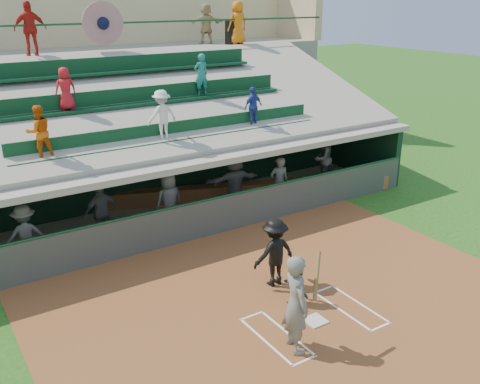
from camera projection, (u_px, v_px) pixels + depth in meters
ground at (315, 322)px, 11.39m from camera, size 100.00×100.00×0.00m
dirt_slab at (300, 311)px, 11.78m from camera, size 11.00×9.00×0.02m
home_plate at (315, 321)px, 11.37m from camera, size 0.43×0.43×0.03m
batters_box_chalk at (315, 321)px, 11.38m from camera, size 2.65×1.85×0.01m
dugout_floor at (175, 217)px, 16.71m from camera, size 16.00×3.50×0.04m
concourse_slab at (97, 108)px, 21.25m from camera, size 20.00×3.00×4.60m
grandstand at (125, 124)px, 18.90m from camera, size 20.40×10.40×7.80m
batter_at_plate at (296, 303)px, 10.16m from camera, size 0.94×0.83×2.02m
catcher at (294, 280)px, 11.90m from camera, size 0.56×0.45×1.12m
home_umpire at (274, 252)px, 12.58m from camera, size 1.09×0.64×1.68m
dugout_bench at (151, 197)px, 17.57m from camera, size 15.78×6.36×0.50m
dugout_player_a at (25, 235)px, 13.50m from camera, size 1.07×0.66×1.61m
dugout_player_b at (102, 212)px, 14.81m from camera, size 1.02×0.47×1.70m
dugout_player_c at (169, 201)px, 15.67m from camera, size 0.85×0.57×1.68m
dugout_player_d at (234, 182)px, 16.79m from camera, size 1.85×0.77×1.94m
dugout_player_e at (279, 182)px, 17.17m from camera, size 0.71×0.57×1.69m
dugout_player_f at (322, 158)px, 19.22m from camera, size 1.15×1.03×1.96m
trash_bin at (232, 32)px, 22.24m from camera, size 0.63×0.63×0.94m
concourse_staff_a at (30, 29)px, 17.75m from camera, size 1.07×0.51×1.78m
concourse_staff_b at (238, 23)px, 21.92m from camera, size 0.85×0.56×1.73m
concourse_staff_c at (206, 23)px, 22.34m from camera, size 1.60×0.85×1.64m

